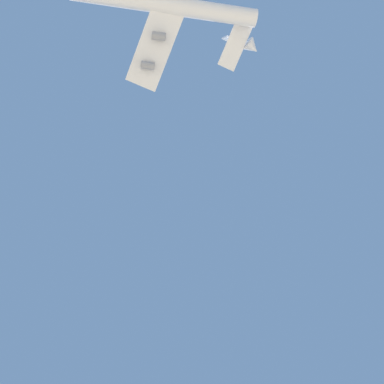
# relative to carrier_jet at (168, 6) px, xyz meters

# --- Properties ---
(carrier_jet) EXTENTS (63.33, 60.01, 23.65)m
(carrier_jet) POSITION_rel_carrier_jet_xyz_m (0.00, 0.00, 0.00)
(carrier_jet) COLOR white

